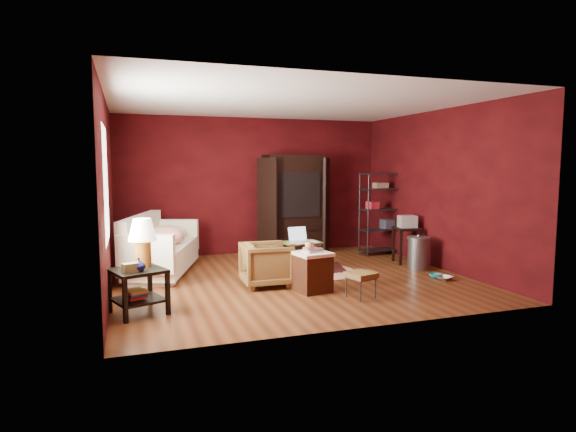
# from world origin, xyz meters

# --- Properties ---
(room) EXTENTS (5.54, 5.04, 2.84)m
(room) POSITION_xyz_m (-0.04, -0.01, 1.40)
(room) COLOR brown
(room) RESTS_ON ground
(sofa) EXTENTS (0.89, 1.91, 0.72)m
(sofa) POSITION_xyz_m (-2.01, 1.02, 0.36)
(sofa) COLOR white
(sofa) RESTS_ON ground
(armchair) EXTENTS (0.69, 0.73, 0.73)m
(armchair) POSITION_xyz_m (-0.52, -0.31, 0.36)
(armchair) COLOR black
(armchair) RESTS_ON ground
(pet_bowl_steel) EXTENTS (0.27, 0.15, 0.26)m
(pet_bowl_steel) POSITION_xyz_m (2.28, -0.87, 0.13)
(pet_bowl_steel) COLOR silver
(pet_bowl_steel) RESTS_ON ground
(pet_bowl_turquoise) EXTENTS (0.22, 0.09, 0.21)m
(pet_bowl_turquoise) POSITION_xyz_m (2.24, -0.70, 0.11)
(pet_bowl_turquoise) COLOR #27B6B9
(pet_bowl_turquoise) RESTS_ON ground
(vase) EXTENTS (0.17, 0.18, 0.16)m
(vase) POSITION_xyz_m (-2.39, -1.30, 0.64)
(vase) COLOR #0D0D42
(vase) RESTS_ON side_table
(mug) EXTENTS (0.13, 0.11, 0.12)m
(mug) POSITION_xyz_m (-0.04, -0.87, 0.70)
(mug) COLOR #D7BB69
(mug) RESTS_ON hamper
(side_table) EXTENTS (0.76, 0.76, 1.17)m
(side_table) POSITION_xyz_m (-2.36, -1.08, 0.70)
(side_table) COLOR black
(side_table) RESTS_ON ground
(sofa_cushions) EXTENTS (1.47, 2.33, 0.91)m
(sofa_cushions) POSITION_xyz_m (-2.02, 1.04, 0.45)
(sofa_cushions) COLOR white
(sofa_cushions) RESTS_ON sofa
(hamper) EXTENTS (0.54, 0.54, 0.67)m
(hamper) POSITION_xyz_m (0.03, -0.85, 0.30)
(hamper) COLOR #481F10
(hamper) RESTS_ON ground
(footstool) EXTENTS (0.44, 0.44, 0.36)m
(footstool) POSITION_xyz_m (0.53, -1.38, 0.31)
(footstool) COLOR black
(footstool) RESTS_ON ground
(rug_round) EXTENTS (1.88, 1.88, 0.01)m
(rug_round) POSITION_xyz_m (0.52, 0.34, 0.01)
(rug_round) COLOR white
(rug_round) RESTS_ON ground
(rug_oriental) EXTENTS (1.44, 1.12, 0.01)m
(rug_oriental) POSITION_xyz_m (0.49, 0.60, 0.02)
(rug_oriental) COLOR #461512
(rug_oriental) RESTS_ON ground
(laptop_desk) EXTENTS (0.67, 0.55, 0.77)m
(laptop_desk) POSITION_xyz_m (0.30, 0.40, 0.47)
(laptop_desk) COLOR olive
(laptop_desk) RESTS_ON ground
(tv_armoire) EXTENTS (1.60, 0.86, 2.03)m
(tv_armoire) POSITION_xyz_m (0.79, 2.21, 1.06)
(tv_armoire) COLOR black
(tv_armoire) RESTS_ON ground
(wire_shelving) EXTENTS (0.84, 0.41, 1.67)m
(wire_shelving) POSITION_xyz_m (2.43, 1.47, 0.92)
(wire_shelving) COLOR #363A41
(wire_shelving) RESTS_ON ground
(small_stand) EXTENTS (0.52, 0.52, 0.89)m
(small_stand) POSITION_xyz_m (2.46, 0.52, 0.67)
(small_stand) COLOR black
(small_stand) RESTS_ON ground
(trash_can) EXTENTS (0.48, 0.48, 0.62)m
(trash_can) POSITION_xyz_m (2.32, -0.06, 0.29)
(trash_can) COLOR gray
(trash_can) RESTS_ON ground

